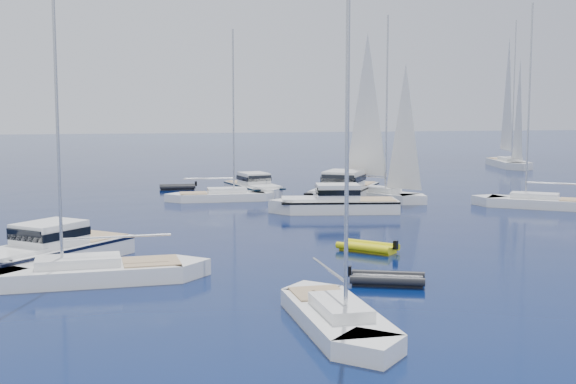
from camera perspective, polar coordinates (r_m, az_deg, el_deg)
name	(u,v)px	position (r m, az deg, el deg)	size (l,w,h in m)	color
ground	(424,335)	(26.15, 10.27, -10.65)	(400.00, 400.00, 0.00)	#081F54
motor_cruiser_left	(48,265)	(38.46, -17.79, -5.32)	(3.12, 10.19, 2.67)	white
motor_cruiser_centre	(335,212)	(54.91, 3.56, -1.55)	(3.09, 10.11, 2.65)	white
motor_cruiser_distant	(343,201)	(61.49, 4.18, -0.70)	(3.70, 12.08, 3.17)	silver
motor_cruiser_horizon	(255,194)	(66.08, -2.55, -0.19)	(2.86, 9.34, 2.45)	silver
sailboat_fore	(337,327)	(26.71, 3.74, -10.19)	(2.49, 9.57, 14.06)	white
sailboat_mid_r	(540,208)	(60.47, 18.59, -1.14)	(2.83, 10.88, 15.99)	white
sailboat_mid_l	(90,282)	(34.43, -14.83, -6.59)	(2.93, 11.25, 16.54)	white
sailboat_centre	(222,201)	(61.98, -5.01, -0.65)	(2.55, 9.81, 14.41)	white
sailboat_sails_r	(375,200)	(62.79, 6.61, -0.57)	(2.75, 10.58, 15.55)	silver
sailboat_sails_far	(508,167)	(100.65, 16.37, 1.85)	(3.38, 13.00, 19.11)	silver
tender_yellow	(368,251)	(40.31, 6.07, -4.51)	(1.82, 3.25, 0.95)	#D7D10C
tender_grey_near	(388,284)	(33.08, 7.56, -6.96)	(1.87, 3.35, 0.95)	black
tender_grey_far	(177,190)	(70.70, -8.39, 0.19)	(1.91, 3.43, 0.95)	black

